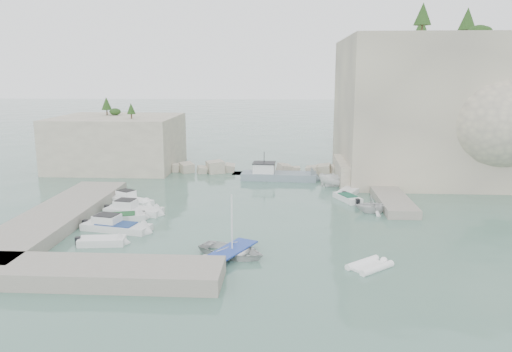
# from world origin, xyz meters

# --- Properties ---
(ground) EXTENTS (400.00, 400.00, 0.00)m
(ground) POSITION_xyz_m (0.00, 0.00, 0.00)
(ground) COLOR slate
(ground) RESTS_ON ground
(cliff_east) EXTENTS (26.00, 22.00, 17.00)m
(cliff_east) POSITION_xyz_m (23.00, 23.00, 8.50)
(cliff_east) COLOR beige
(cliff_east) RESTS_ON ground
(cliff_terrace) EXTENTS (8.00, 10.00, 2.50)m
(cliff_terrace) POSITION_xyz_m (13.00, 18.00, 1.25)
(cliff_terrace) COLOR beige
(cliff_terrace) RESTS_ON ground
(outcrop_west) EXTENTS (16.00, 14.00, 7.00)m
(outcrop_west) POSITION_xyz_m (-20.00, 25.00, 3.50)
(outcrop_west) COLOR beige
(outcrop_west) RESTS_ON ground
(quay_west) EXTENTS (5.00, 24.00, 1.10)m
(quay_west) POSITION_xyz_m (-17.00, -1.00, 0.55)
(quay_west) COLOR #9E9689
(quay_west) RESTS_ON ground
(quay_south) EXTENTS (18.00, 4.00, 1.10)m
(quay_south) POSITION_xyz_m (-10.00, -12.50, 0.55)
(quay_south) COLOR #9E9689
(quay_south) RESTS_ON ground
(ledge_east) EXTENTS (3.00, 16.00, 0.80)m
(ledge_east) POSITION_xyz_m (13.50, 10.00, 0.40)
(ledge_east) COLOR #9E9689
(ledge_east) RESTS_ON ground
(breakwater) EXTENTS (28.00, 3.00, 1.40)m
(breakwater) POSITION_xyz_m (-1.00, 22.00, 0.70)
(breakwater) COLOR beige
(breakwater) RESTS_ON ground
(motorboat_a) EXTENTS (5.39, 4.00, 1.40)m
(motorboat_a) POSITION_xyz_m (-12.46, 6.10, 0.00)
(motorboat_a) COLOR white
(motorboat_a) RESTS_ON ground
(motorboat_b) EXTENTS (6.08, 2.88, 1.40)m
(motorboat_b) POSITION_xyz_m (-11.16, 2.61, 0.00)
(motorboat_b) COLOR silver
(motorboat_b) RESTS_ON ground
(motorboat_c) EXTENTS (4.62, 2.76, 0.70)m
(motorboat_c) POSITION_xyz_m (-11.53, 0.44, 0.00)
(motorboat_c) COLOR silver
(motorboat_c) RESTS_ON ground
(motorboat_d) EXTENTS (6.60, 3.25, 1.40)m
(motorboat_d) POSITION_xyz_m (-11.11, -2.39, 0.00)
(motorboat_d) COLOR silver
(motorboat_d) RESTS_ON ground
(motorboat_e) EXTENTS (3.95, 2.03, 0.70)m
(motorboat_e) POSITION_xyz_m (-11.06, -5.87, 0.00)
(motorboat_e) COLOR silver
(motorboat_e) RESTS_ON ground
(rowboat) EXTENTS (6.11, 5.45, 1.04)m
(rowboat) POSITION_xyz_m (-0.90, -7.64, 0.00)
(rowboat) COLOR silver
(rowboat) RESTS_ON ground
(inflatable_dinghy) EXTENTS (3.51, 3.33, 0.44)m
(inflatable_dinghy) POSITION_xyz_m (8.53, -9.39, 0.00)
(inflatable_dinghy) COLOR white
(inflatable_dinghy) RESTS_ON ground
(tender_east_a) EXTENTS (3.67, 3.26, 1.77)m
(tender_east_a) POSITION_xyz_m (11.01, 4.29, 0.00)
(tender_east_a) COLOR silver
(tender_east_a) RESTS_ON ground
(tender_east_b) EXTENTS (2.92, 4.35, 0.70)m
(tender_east_b) POSITION_xyz_m (9.22, 8.62, 0.00)
(tender_east_b) COLOR white
(tender_east_b) RESTS_ON ground
(tender_east_c) EXTENTS (3.62, 5.30, 0.70)m
(tender_east_c) POSITION_xyz_m (10.02, 12.10, 0.00)
(tender_east_c) COLOR silver
(tender_east_c) RESTS_ON ground
(tender_east_d) EXTENTS (4.98, 2.36, 1.85)m
(tender_east_d) POSITION_xyz_m (9.07, 15.07, 0.00)
(tender_east_d) COLOR white
(tender_east_d) RESTS_ON ground
(work_boat) EXTENTS (10.09, 3.49, 2.20)m
(work_boat) POSITION_xyz_m (2.06, 18.42, 0.00)
(work_boat) COLOR slate
(work_boat) RESTS_ON ground
(rowboat_mast) EXTENTS (0.10, 0.10, 4.20)m
(rowboat_mast) POSITION_xyz_m (-0.90, -7.64, 2.62)
(rowboat_mast) COLOR white
(rowboat_mast) RESTS_ON rowboat
(vegetation) EXTENTS (53.48, 13.88, 13.40)m
(vegetation) POSITION_xyz_m (17.83, 24.40, 17.93)
(vegetation) COLOR #1E4219
(vegetation) RESTS_ON ground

